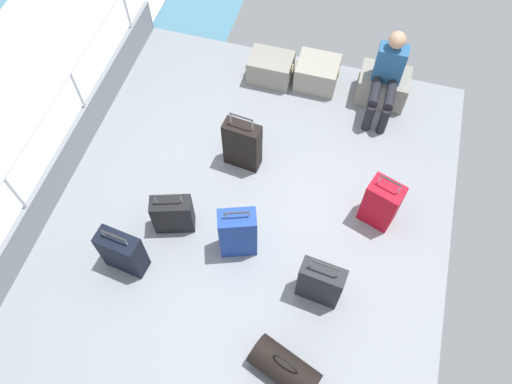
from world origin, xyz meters
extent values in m
cube|color=gray|center=(0.00, 0.00, -0.03)|extent=(4.40, 5.20, 0.06)
cube|color=gray|center=(-2.17, 0.00, 0.23)|extent=(0.06, 5.20, 0.45)
cylinder|color=silver|center=(-2.17, -0.69, 0.50)|extent=(0.04, 0.04, 1.00)
cylinder|color=silver|center=(-2.17, 0.69, 0.50)|extent=(0.04, 0.04, 1.00)
cylinder|color=silver|center=(-2.17, 2.08, 0.50)|extent=(0.04, 0.04, 1.00)
cylinder|color=silver|center=(-2.17, 0.00, 1.00)|extent=(0.04, 4.16, 0.04)
cube|color=gray|center=(-0.30, 2.12, 0.18)|extent=(0.55, 0.41, 0.36)
torus|color=tan|center=(-0.59, 2.12, 0.25)|extent=(0.02, 0.12, 0.12)
torus|color=tan|center=(-0.01, 2.12, 0.25)|extent=(0.02, 0.12, 0.12)
cube|color=gray|center=(0.30, 2.19, 0.18)|extent=(0.52, 0.46, 0.37)
torus|color=tan|center=(0.03, 2.19, 0.26)|extent=(0.02, 0.12, 0.12)
torus|color=tan|center=(0.57, 2.19, 0.26)|extent=(0.02, 0.12, 0.12)
cube|color=gray|center=(1.14, 2.18, 0.20)|extent=(0.61, 0.45, 0.40)
torus|color=tan|center=(0.83, 2.18, 0.28)|extent=(0.02, 0.12, 0.12)
torus|color=tan|center=(1.46, 2.18, 0.28)|extent=(0.02, 0.12, 0.12)
cube|color=#26598C|center=(1.14, 2.13, 0.64)|extent=(0.34, 0.20, 0.48)
sphere|color=tan|center=(1.14, 2.13, 1.00)|extent=(0.20, 0.20, 0.20)
cylinder|color=black|center=(1.23, 1.83, 0.44)|extent=(0.12, 0.40, 0.12)
cylinder|color=black|center=(1.23, 1.63, 0.20)|extent=(0.11, 0.11, 0.40)
cylinder|color=black|center=(1.05, 1.83, 0.44)|extent=(0.12, 0.40, 0.12)
cylinder|color=black|center=(1.05, 1.63, 0.20)|extent=(0.11, 0.11, 0.40)
cube|color=black|center=(-1.07, -0.84, 0.29)|extent=(0.46, 0.26, 0.58)
cylinder|color=#A5A8AD|center=(-1.20, -0.82, 0.63)|extent=(0.02, 0.02, 0.09)
cylinder|color=#A5A8AD|center=(-0.94, -0.86, 0.63)|extent=(0.02, 0.02, 0.09)
cylinder|color=#2D2D2D|center=(-1.07, -0.84, 0.67)|extent=(0.28, 0.05, 0.02)
cube|color=silver|center=(-1.06, -0.73, 0.37)|extent=(0.05, 0.01, 0.08)
cube|color=black|center=(-0.27, 0.73, 0.34)|extent=(0.44, 0.23, 0.68)
cylinder|color=#A5A8AD|center=(-0.39, 0.75, 0.76)|extent=(0.02, 0.02, 0.16)
cylinder|color=#A5A8AD|center=(-0.15, 0.72, 0.76)|extent=(0.02, 0.02, 0.16)
cylinder|color=#2D2D2D|center=(-0.27, 0.73, 0.84)|extent=(0.27, 0.05, 0.02)
cube|color=green|center=(-0.26, 0.83, 0.54)|extent=(0.05, 0.01, 0.08)
cube|color=#B70C1E|center=(1.36, 0.41, 0.32)|extent=(0.42, 0.35, 0.63)
cylinder|color=#A5A8AD|center=(1.26, 0.45, 0.70)|extent=(0.02, 0.02, 0.14)
cylinder|color=#A5A8AD|center=(1.47, 0.38, 0.70)|extent=(0.02, 0.02, 0.14)
cylinder|color=#2D2D2D|center=(1.36, 0.41, 0.77)|extent=(0.23, 0.09, 0.02)
cube|color=white|center=(1.41, 0.54, 0.39)|extent=(0.05, 0.02, 0.08)
cube|color=black|center=(0.93, -0.63, 0.30)|extent=(0.45, 0.24, 0.61)
cylinder|color=#A5A8AD|center=(0.80, -0.61, 0.68)|extent=(0.02, 0.02, 0.15)
cylinder|color=#A5A8AD|center=(1.05, -0.64, 0.68)|extent=(0.02, 0.02, 0.15)
cylinder|color=#2D2D2D|center=(0.93, -0.63, 0.75)|extent=(0.28, 0.05, 0.02)
cube|color=green|center=(0.94, -0.53, 0.42)|extent=(0.05, 0.01, 0.08)
cube|color=navy|center=(0.00, -0.35, 0.35)|extent=(0.43, 0.33, 0.69)
cylinder|color=#A5A8AD|center=(-0.10, -0.39, 0.74)|extent=(0.02, 0.02, 0.09)
cylinder|color=#A5A8AD|center=(0.11, -0.31, 0.74)|extent=(0.02, 0.02, 0.09)
cylinder|color=#2D2D2D|center=(0.00, -0.35, 0.78)|extent=(0.24, 0.10, 0.02)
cube|color=white|center=(-0.04, -0.24, 0.54)|extent=(0.05, 0.02, 0.08)
cube|color=black|center=(-0.75, -0.28, 0.25)|extent=(0.47, 0.32, 0.51)
cylinder|color=#A5A8AD|center=(-0.87, -0.32, 0.58)|extent=(0.02, 0.02, 0.15)
cylinder|color=#A5A8AD|center=(-0.62, -0.24, 0.58)|extent=(0.02, 0.02, 0.15)
cylinder|color=#2D2D2D|center=(-0.75, -0.28, 0.66)|extent=(0.27, 0.10, 0.02)
cube|color=green|center=(-0.78, -0.18, 0.35)|extent=(0.05, 0.02, 0.08)
cylinder|color=black|center=(0.78, -1.47, 0.15)|extent=(0.72, 0.52, 0.31)
torus|color=black|center=(0.78, -1.47, 0.32)|extent=(0.25, 0.11, 0.26)
camera|label=1|loc=(0.79, -2.48, 5.01)|focal=35.55mm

